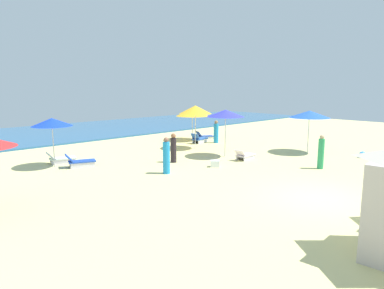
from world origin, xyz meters
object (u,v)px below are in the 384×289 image
beachgoer_3 (216,132)px  lounge_chair_5_1 (80,161)px  umbrella_3 (192,113)px  beachgoer_0 (321,153)px  umbrella_5 (52,122)px  lounge_chair_3_1 (199,139)px  beachgoer_1 (166,157)px  lounge_chair_3_0 (204,136)px  lounge_chair_5_0 (61,158)px  umbrella_2 (195,110)px  umbrella_4 (226,113)px  beach_ball_0 (362,155)px  cooler_box_1 (215,164)px  beachgoer_2 (173,148)px  lounge_chair_4_0 (245,155)px  umbrella_0 (309,114)px

beachgoer_3 → lounge_chair_5_1: bearing=-98.1°
umbrella_3 → beachgoer_0: size_ratio=1.44×
umbrella_3 → umbrella_5: umbrella_5 is taller
umbrella_5 → beachgoer_0: size_ratio=1.47×
lounge_chair_3_1 → beachgoer_1: (-7.23, -5.10, 0.52)m
lounge_chair_3_0 → lounge_chair_5_0: bearing=112.0°
umbrella_5 → umbrella_2: bearing=-7.8°
lounge_chair_3_1 → umbrella_4: size_ratio=0.56×
umbrella_3 → lounge_chair_5_0: bearing=-175.6°
lounge_chair_5_0 → beach_ball_0: 16.64m
cooler_box_1 → beachgoer_2: bearing=-21.6°
umbrella_2 → cooler_box_1: bearing=-123.3°
umbrella_3 → beachgoer_1: (-7.75, -6.36, -1.27)m
lounge_chair_3_1 → beach_ball_0: 10.49m
umbrella_4 → beachgoer_3: (3.24, 3.64, -1.74)m
umbrella_4 → lounge_chair_5_1: umbrella_4 is taller
umbrella_2 → lounge_chair_3_1: (1.76, 1.40, -2.24)m
beachgoer_1 → lounge_chair_4_0: bearing=141.1°
umbrella_4 → umbrella_5: size_ratio=1.09×
lounge_chair_4_0 → lounge_chair_5_1: size_ratio=0.85×
lounge_chair_5_0 → beachgoer_0: bearing=-124.1°
umbrella_3 → lounge_chair_5_1: (-10.06, -2.33, -1.79)m
umbrella_2 → lounge_chair_5_0: size_ratio=1.79×
lounge_chair_5_0 → umbrella_4: bearing=-107.9°
lounge_chair_3_0 → lounge_chair_3_1: (-1.45, -0.93, 0.04)m
beachgoer_1 → beachgoer_3: beachgoer_1 is taller
lounge_chair_3_0 → lounge_chair_3_1: 1.72m
umbrella_0 → lounge_chair_4_0: 5.06m
umbrella_5 → lounge_chair_5_1: umbrella_5 is taller
lounge_chair_3_0 → beachgoer_3: bearing=-177.8°
lounge_chair_3_1 → beach_ball_0: size_ratio=4.12×
beach_ball_0 → umbrella_0: bearing=105.5°
umbrella_2 → beachgoer_1: bearing=-146.0°
umbrella_3 → lounge_chair_4_0: 7.71m
beachgoer_3 → beach_ball_0: size_ratio=4.37×
beachgoer_3 → cooler_box_1: (-5.54, -4.98, -0.59)m
beachgoer_0 → cooler_box_1: bearing=72.2°
umbrella_2 → beach_ball_0: umbrella_2 is taller
umbrella_4 → cooler_box_1: bearing=-150.0°
umbrella_2 → lounge_chair_3_1: umbrella_2 is taller
lounge_chair_4_0 → lounge_chair_5_0: 9.88m
lounge_chair_5_1 → cooler_box_1: size_ratio=3.56×
umbrella_4 → lounge_chair_4_0: umbrella_4 is taller
lounge_chair_3_1 → lounge_chair_5_0: (-9.87, 0.46, -0.04)m
umbrella_4 → beachgoer_3: 5.18m
beachgoer_2 → umbrella_0: bearing=62.9°
umbrella_0 → lounge_chair_5_0: 14.43m
umbrella_0 → lounge_chair_5_0: umbrella_0 is taller
lounge_chair_3_1 → umbrella_4: (-2.33, -4.43, 2.21)m
lounge_chair_3_0 → umbrella_0: bearing=-154.9°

